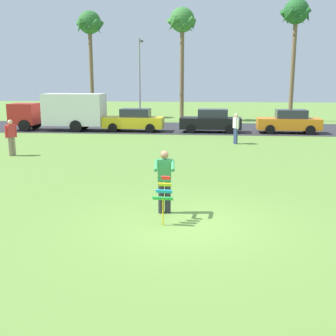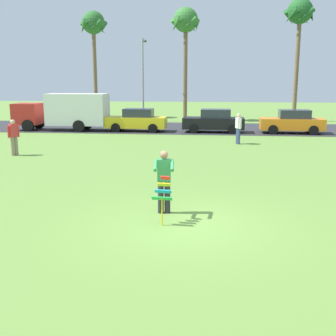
% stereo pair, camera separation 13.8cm
% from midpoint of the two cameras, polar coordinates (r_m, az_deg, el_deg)
% --- Properties ---
extents(ground_plane, '(120.00, 120.00, 0.00)m').
position_cam_midpoint_polar(ground_plane, '(10.70, 2.74, -7.66)').
color(ground_plane, olive).
extents(road_strip, '(120.00, 8.00, 0.01)m').
position_cam_midpoint_polar(road_strip, '(31.82, 5.10, 5.40)').
color(road_strip, '#2D2D33').
rests_on(road_strip, ground).
extents(person_kite_flyer, '(0.59, 0.69, 1.73)m').
position_cam_midpoint_polar(person_kite_flyer, '(11.30, -0.19, -1.56)').
color(person_kite_flyer, '#26262B').
rests_on(person_kite_flyer, ground).
extents(kite_held, '(0.52, 0.65, 1.17)m').
position_cam_midpoint_polar(kite_held, '(10.54, -0.30, -3.43)').
color(kite_held, red).
rests_on(kite_held, ground).
extents(parked_truck_red_cab, '(6.71, 2.14, 2.62)m').
position_cam_midpoint_polar(parked_truck_red_cab, '(31.08, -13.50, 7.58)').
color(parked_truck_red_cab, '#B2231E').
rests_on(parked_truck_red_cab, ground).
extents(parked_car_yellow, '(4.23, 1.89, 1.60)m').
position_cam_midpoint_polar(parked_car_yellow, '(29.82, -4.12, 6.47)').
color(parked_car_yellow, yellow).
rests_on(parked_car_yellow, ground).
extents(parked_car_black, '(4.23, 1.90, 1.60)m').
position_cam_midpoint_polar(parked_car_black, '(29.35, 6.39, 6.34)').
color(parked_car_black, black).
rests_on(parked_car_black, ground).
extents(parked_car_orange, '(4.24, 1.92, 1.60)m').
position_cam_midpoint_polar(parked_car_orange, '(29.84, 16.65, 6.01)').
color(parked_car_orange, orange).
rests_on(parked_car_orange, ground).
extents(palm_tree_left_near, '(2.58, 2.71, 9.81)m').
position_cam_midpoint_polar(palm_tree_left_near, '(41.46, -9.99, 18.25)').
color(palm_tree_left_near, brown).
rests_on(palm_tree_left_near, ground).
extents(palm_tree_right_near, '(2.58, 2.71, 9.64)m').
position_cam_midpoint_polar(palm_tree_right_near, '(37.93, 2.53, 18.78)').
color(palm_tree_right_near, brown).
rests_on(palm_tree_right_near, ground).
extents(palm_tree_centre_far, '(2.58, 2.71, 10.24)m').
position_cam_midpoint_polar(palm_tree_centre_far, '(38.83, 17.57, 18.92)').
color(palm_tree_centre_far, brown).
rests_on(palm_tree_centre_far, ground).
extents(streetlight_pole, '(0.24, 1.65, 7.00)m').
position_cam_midpoint_polar(streetlight_pole, '(36.76, -3.29, 12.53)').
color(streetlight_pole, '#9E9EA3').
rests_on(streetlight_pole, ground).
extents(person_walker_near, '(0.34, 0.53, 1.73)m').
position_cam_midpoint_polar(person_walker_near, '(24.12, 9.70, 5.43)').
color(person_walker_near, '#384772').
rests_on(person_walker_near, ground).
extents(person_walker_far, '(0.41, 0.45, 1.73)m').
position_cam_midpoint_polar(person_walker_far, '(21.43, -20.06, 4.08)').
color(person_walker_far, gray).
rests_on(person_walker_far, ground).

